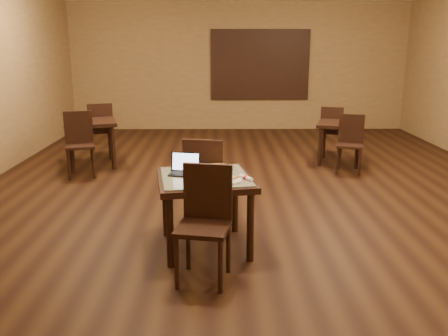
{
  "coord_description": "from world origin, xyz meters",
  "views": [
    {
      "loc": [
        -0.49,
        -6.55,
        2.03
      ],
      "look_at": [
        -0.44,
        -2.05,
        0.85
      ],
      "focal_mm": 38.0,
      "sensor_mm": 36.0,
      "label": 1
    }
  ],
  "objects_px": {
    "chair_main_far": "(205,177)",
    "other_table_b": "(90,128)",
    "other_table_a_chair_far": "(332,128)",
    "chair_main_near": "(205,216)",
    "other_table_b_chair_far": "(101,127)",
    "laptop": "(185,168)",
    "pizza_pan": "(217,169)",
    "other_table_a_chair_near": "(350,140)",
    "tiled_table": "(205,186)",
    "other_table_a": "(341,130)",
    "other_table_b_chair_near": "(79,140)"
  },
  "relations": [
    {
      "from": "other_table_a_chair_far",
      "to": "chair_main_near",
      "type": "bearing_deg",
      "value": 82.79
    },
    {
      "from": "pizza_pan",
      "to": "other_table_a_chair_far",
      "type": "distance_m",
      "value": 4.39
    },
    {
      "from": "other_table_a_chair_far",
      "to": "other_table_b_chair_far",
      "type": "xyz_separation_m",
      "value": [
        -4.23,
        -0.07,
        0.04
      ]
    },
    {
      "from": "tiled_table",
      "to": "laptop",
      "type": "xyz_separation_m",
      "value": [
        -0.2,
        0.1,
        0.16
      ]
    },
    {
      "from": "other_table_a_chair_near",
      "to": "other_table_b_chair_near",
      "type": "distance_m",
      "value": 4.33
    },
    {
      "from": "laptop",
      "to": "other_table_b",
      "type": "height_order",
      "value": "laptop"
    },
    {
      "from": "tiled_table",
      "to": "other_table_a_chair_far",
      "type": "distance_m",
      "value": 4.65
    },
    {
      "from": "other_table_a_chair_near",
      "to": "other_table_b",
      "type": "bearing_deg",
      "value": -167.71
    },
    {
      "from": "other_table_a",
      "to": "other_table_b_chair_near",
      "type": "bearing_deg",
      "value": -152.7
    },
    {
      "from": "chair_main_far",
      "to": "other_table_a_chair_near",
      "type": "height_order",
      "value": "chair_main_far"
    },
    {
      "from": "tiled_table",
      "to": "pizza_pan",
      "type": "relative_size",
      "value": 2.89
    },
    {
      "from": "chair_main_far",
      "to": "other_table_b_chair_far",
      "type": "xyz_separation_m",
      "value": [
        -1.99,
        3.4,
        -0.01
      ]
    },
    {
      "from": "other_table_b",
      "to": "other_table_a_chair_near",
      "type": "bearing_deg",
      "value": -22.09
    },
    {
      "from": "tiled_table",
      "to": "pizza_pan",
      "type": "bearing_deg",
      "value": 54.31
    },
    {
      "from": "pizza_pan",
      "to": "other_table_a_chair_near",
      "type": "distance_m",
      "value": 3.5
    },
    {
      "from": "tiled_table",
      "to": "other_table_b",
      "type": "bearing_deg",
      "value": 111.57
    },
    {
      "from": "other_table_a",
      "to": "other_table_a_chair_far",
      "type": "xyz_separation_m",
      "value": [
        -0.03,
        0.54,
        -0.07
      ]
    },
    {
      "from": "pizza_pan",
      "to": "other_table_a",
      "type": "distance_m",
      "value": 3.93
    },
    {
      "from": "chair_main_near",
      "to": "laptop",
      "type": "relative_size",
      "value": 3.02
    },
    {
      "from": "laptop",
      "to": "other_table_b",
      "type": "distance_m",
      "value": 3.8
    },
    {
      "from": "chair_main_far",
      "to": "other_table_a",
      "type": "height_order",
      "value": "chair_main_far"
    },
    {
      "from": "chair_main_near",
      "to": "other_table_b_chair_far",
      "type": "distance_m",
      "value": 5.05
    },
    {
      "from": "chair_main_far",
      "to": "other_table_b",
      "type": "height_order",
      "value": "chair_main_far"
    },
    {
      "from": "other_table_a",
      "to": "other_table_a_chair_near",
      "type": "bearing_deg",
      "value": -69.4
    },
    {
      "from": "other_table_a_chair_near",
      "to": "other_table_a_chair_far",
      "type": "relative_size",
      "value": 1.0
    },
    {
      "from": "tiled_table",
      "to": "other_table_b",
      "type": "distance_m",
      "value": 3.98
    },
    {
      "from": "pizza_pan",
      "to": "other_table_b_chair_near",
      "type": "bearing_deg",
      "value": 130.02
    },
    {
      "from": "other_table_a",
      "to": "other_table_b",
      "type": "xyz_separation_m",
      "value": [
        -4.28,
        -0.12,
        0.05
      ]
    },
    {
      "from": "chair_main_near",
      "to": "other_table_a",
      "type": "xyz_separation_m",
      "value": [
        2.23,
        4.15,
        0.02
      ]
    },
    {
      "from": "other_table_a",
      "to": "other_table_a_chair_near",
      "type": "xyz_separation_m",
      "value": [
        0.03,
        -0.54,
        -0.07
      ]
    },
    {
      "from": "chair_main_near",
      "to": "other_table_a_chair_near",
      "type": "distance_m",
      "value": 4.25
    },
    {
      "from": "other_table_a_chair_near",
      "to": "other_table_a_chair_far",
      "type": "distance_m",
      "value": 1.09
    },
    {
      "from": "tiled_table",
      "to": "other_table_b_chair_far",
      "type": "xyz_separation_m",
      "value": [
        -2.0,
        4.01,
        -0.09
      ]
    },
    {
      "from": "other_table_a_chair_near",
      "to": "other_table_b",
      "type": "xyz_separation_m",
      "value": [
        -4.3,
        0.43,
        0.12
      ]
    },
    {
      "from": "other_table_a_chair_far",
      "to": "other_table_b_chair_far",
      "type": "height_order",
      "value": "other_table_b_chair_far"
    },
    {
      "from": "chair_main_near",
      "to": "other_table_a_chair_near",
      "type": "height_order",
      "value": "chair_main_near"
    },
    {
      "from": "tiled_table",
      "to": "other_table_a",
      "type": "xyz_separation_m",
      "value": [
        2.25,
        3.54,
        -0.06
      ]
    },
    {
      "from": "tiled_table",
      "to": "laptop",
      "type": "relative_size",
      "value": 3.14
    },
    {
      "from": "other_table_b_chair_near",
      "to": "other_table_a_chair_near",
      "type": "bearing_deg",
      "value": -14.26
    },
    {
      "from": "other_table_a_chair_near",
      "to": "other_table_b",
      "type": "relative_size",
      "value": 0.9
    },
    {
      "from": "laptop",
      "to": "other_table_a_chair_near",
      "type": "relative_size",
      "value": 0.36
    },
    {
      "from": "other_table_a_chair_near",
      "to": "other_table_b_chair_near",
      "type": "relative_size",
      "value": 0.92
    },
    {
      "from": "chair_main_far",
      "to": "other_table_b",
      "type": "distance_m",
      "value": 3.46
    },
    {
      "from": "other_table_b",
      "to": "other_table_a_chair_far",
      "type": "bearing_deg",
      "value": -7.57
    },
    {
      "from": "other_table_a",
      "to": "other_table_b_chair_far",
      "type": "height_order",
      "value": "other_table_b_chair_far"
    },
    {
      "from": "tiled_table",
      "to": "other_table_b",
      "type": "relative_size",
      "value": 1.02
    },
    {
      "from": "other_table_b_chair_near",
      "to": "laptop",
      "type": "bearing_deg",
      "value": -72.25
    },
    {
      "from": "other_table_a_chair_far",
      "to": "other_table_b_chair_far",
      "type": "bearing_deg",
      "value": 18.94
    },
    {
      "from": "chair_main_near",
      "to": "other_table_b_chair_far",
      "type": "xyz_separation_m",
      "value": [
        -2.02,
        4.62,
        -0.0
      ]
    },
    {
      "from": "chair_main_far",
      "to": "other_table_b_chair_near",
      "type": "bearing_deg",
      "value": -36.75
    }
  ]
}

